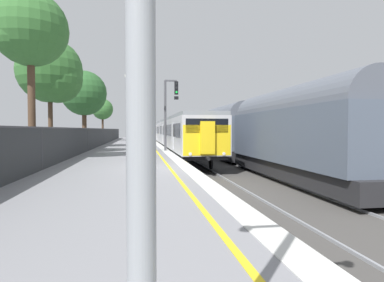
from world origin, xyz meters
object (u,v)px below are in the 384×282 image
at_px(background_tree_left, 84,95).
at_px(platform_lamp_far, 139,118).
at_px(background_tree_centre, 52,73).
at_px(background_tree_right, 28,31).
at_px(commuter_train_at_platform, 164,132).
at_px(background_tree_back, 102,110).
at_px(platform_lamp_mid, 139,106).
at_px(signal_gantry, 169,107).
at_px(freight_train_adjacent_track, 249,130).

bearing_deg(background_tree_left, platform_lamp_far, 70.86).
bearing_deg(background_tree_centre, background_tree_right, -87.71).
distance_m(commuter_train_at_platform, background_tree_left, 20.28).
distance_m(background_tree_left, background_tree_centre, 8.36).
relative_size(background_tree_left, background_tree_back, 1.15).
relative_size(commuter_train_at_platform, background_tree_centre, 8.35).
bearing_deg(platform_lamp_mid, commuter_train_at_platform, 81.84).
xyz_separation_m(platform_lamp_far, background_tree_right, (-5.45, -27.93, 3.37)).
bearing_deg(background_tree_centre, signal_gantry, 15.07).
height_order(platform_lamp_mid, background_tree_right, background_tree_right).
relative_size(background_tree_left, background_tree_right, 0.82).
distance_m(commuter_train_at_platform, background_tree_back, 9.51).
bearing_deg(freight_train_adjacent_track, background_tree_back, 116.06).
xyz_separation_m(platform_lamp_mid, platform_lamp_far, (-0.00, 21.99, -0.14)).
relative_size(platform_lamp_mid, background_tree_centre, 0.73).
bearing_deg(platform_lamp_mid, background_tree_right, -132.56).
height_order(platform_lamp_far, background_tree_back, background_tree_back).
relative_size(background_tree_centre, background_tree_back, 1.26).
relative_size(platform_lamp_mid, background_tree_left, 0.80).
height_order(commuter_train_at_platform, background_tree_right, background_tree_right).
bearing_deg(commuter_train_at_platform, background_tree_right, -106.09).
distance_m(platform_lamp_mid, background_tree_left, 9.30).
xyz_separation_m(signal_gantry, background_tree_back, (-7.47, 23.86, 1.11)).
relative_size(freight_train_adjacent_track, background_tree_right, 3.18).
bearing_deg(platform_lamp_mid, background_tree_left, 122.60).
xyz_separation_m(platform_lamp_mid, background_tree_back, (-5.27, 25.40, 1.17)).
height_order(freight_train_adjacent_track, signal_gantry, signal_gantry).
bearing_deg(commuter_train_at_platform, freight_train_adjacent_track, -81.52).
xyz_separation_m(background_tree_left, background_tree_centre, (-0.72, -8.32, 0.53)).
bearing_deg(background_tree_left, background_tree_back, 91.04).
xyz_separation_m(commuter_train_at_platform, background_tree_left, (-8.64, -18.01, 3.53)).
bearing_deg(signal_gantry, platform_lamp_far, 96.15).
bearing_deg(background_tree_back, platform_lamp_mid, -78.28).
relative_size(freight_train_adjacent_track, background_tree_left, 3.89).
height_order(freight_train_adjacent_track, platform_lamp_mid, platform_lamp_mid).
bearing_deg(background_tree_right, freight_train_adjacent_track, 20.18).
bearing_deg(background_tree_left, freight_train_adjacent_track, -34.97).
bearing_deg(freight_train_adjacent_track, background_tree_left, 145.03).
distance_m(freight_train_adjacent_track, background_tree_back, 29.64).
height_order(commuter_train_at_platform, signal_gantry, signal_gantry).
relative_size(commuter_train_at_platform, freight_train_adjacent_track, 2.35).
distance_m(background_tree_right, background_tree_back, 31.40).
relative_size(commuter_train_at_platform, background_tree_back, 10.51).
distance_m(commuter_train_at_platform, freight_train_adjacent_track, 27.15).
bearing_deg(signal_gantry, freight_train_adjacent_track, -25.69).
relative_size(commuter_train_at_platform, platform_lamp_far, 12.00).
height_order(background_tree_left, background_tree_back, background_tree_left).
height_order(commuter_train_at_platform, platform_lamp_mid, platform_lamp_mid).
xyz_separation_m(commuter_train_at_platform, background_tree_back, (-8.96, -0.34, 3.19)).
distance_m(platform_lamp_mid, background_tree_centre, 6.05).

